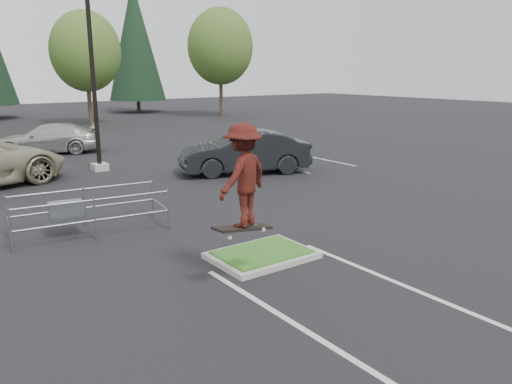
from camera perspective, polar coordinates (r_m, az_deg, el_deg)
ground at (r=11.21m, az=0.70°, el=-7.54°), size 120.00×120.00×0.00m
grass_median at (r=11.18m, az=0.70°, el=-7.17°), size 2.20×1.60×0.16m
stall_lines at (r=15.74m, az=-16.64°, el=-1.83°), size 22.62×17.60×0.01m
light_pole at (r=21.46m, az=-18.28°, el=14.37°), size 0.70×0.60×10.12m
decid_c at (r=40.13m, az=-18.90°, el=14.70°), size 5.12×5.12×8.38m
decid_d at (r=45.71m, az=-4.13°, el=16.00°), size 5.76×5.76×9.43m
conif_c at (r=52.05m, az=-13.65°, el=16.41°), size 5.50×5.50×12.50m
cart_corral at (r=13.30m, az=-20.31°, el=-1.94°), size 3.91×1.81×1.07m
skateboarder at (r=9.13m, az=-1.55°, el=1.84°), size 1.41×1.09×2.09m
car_r_charc at (r=20.22m, az=-1.34°, el=4.59°), size 5.51×3.53×1.72m
car_far_silver at (r=27.31m, az=-22.53°, el=5.67°), size 5.44×3.82×1.46m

